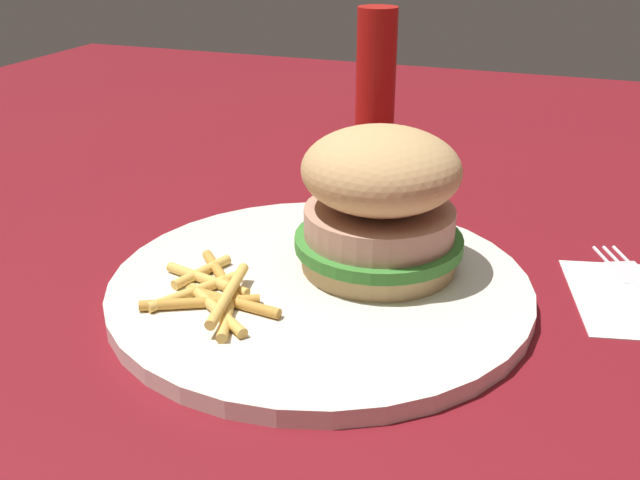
{
  "coord_description": "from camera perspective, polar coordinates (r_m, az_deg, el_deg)",
  "views": [
    {
      "loc": [
        0.14,
        -0.43,
        0.25
      ],
      "look_at": [
        -0.02,
        -0.01,
        0.04
      ],
      "focal_mm": 40.86,
      "sensor_mm": 36.0,
      "label": 1
    }
  ],
  "objects": [
    {
      "name": "ground_plane",
      "position": [
        0.52,
        2.15,
        -3.86
      ],
      "size": [
        1.6,
        1.6,
        0.0
      ],
      "primitive_type": "plane",
      "color": "maroon"
    },
    {
      "name": "plate",
      "position": [
        0.51,
        0.0,
        -3.7
      ],
      "size": [
        0.29,
        0.29,
        0.01
      ],
      "primitive_type": "cylinder",
      "color": "silver",
      "rests_on": "ground_plane"
    },
    {
      "name": "sandwich",
      "position": [
        0.5,
        4.72,
        3.11
      ],
      "size": [
        0.12,
        0.12,
        0.1
      ],
      "color": "tan",
      "rests_on": "plate"
    },
    {
      "name": "fries_pile",
      "position": [
        0.48,
        -8.28,
        -4.14
      ],
      "size": [
        0.1,
        0.1,
        0.01
      ],
      "color": "#E5B251",
      "rests_on": "plate"
    },
    {
      "name": "ketchup_bottle",
      "position": [
        0.82,
        4.39,
        12.54
      ],
      "size": [
        0.04,
        0.04,
        0.15
      ],
      "primitive_type": "cylinder",
      "color": "#B21914",
      "rests_on": "ground_plane"
    }
  ]
}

